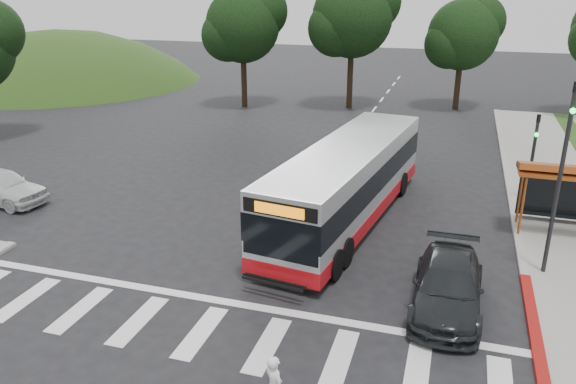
% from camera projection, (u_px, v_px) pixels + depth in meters
% --- Properties ---
extents(ground, '(140.00, 140.00, 0.00)m').
position_uv_depth(ground, '(261.00, 255.00, 20.31)').
color(ground, black).
rests_on(ground, ground).
extents(sidewalk_east, '(4.00, 40.00, 0.12)m').
position_uv_depth(sidewalk_east, '(561.00, 208.00, 24.39)').
color(sidewalk_east, gray).
rests_on(sidewalk_east, ground).
extents(curb_east, '(0.30, 40.00, 0.15)m').
position_uv_depth(curb_east, '(512.00, 203.00, 24.94)').
color(curb_east, '#9E9991').
rests_on(curb_east, ground).
extents(curb_east_red, '(0.32, 6.00, 0.15)m').
position_uv_depth(curb_east_red, '(534.00, 326.00, 16.00)').
color(curb_east_red, maroon).
rests_on(curb_east_red, ground).
extents(hillside_nw, '(44.00, 44.00, 10.00)m').
position_uv_depth(hillside_nw, '(61.00, 81.00, 56.00)').
color(hillside_nw, '#1C3912').
rests_on(hillside_nw, ground).
extents(crosswalk_ladder, '(18.00, 2.60, 0.01)m').
position_uv_depth(crosswalk_ladder, '(201.00, 332.00, 15.84)').
color(crosswalk_ladder, silver).
rests_on(crosswalk_ladder, ground).
extents(bus_shelter, '(4.20, 1.60, 2.86)m').
position_uv_depth(bus_shelter, '(576.00, 179.00, 21.06)').
color(bus_shelter, '#A44A1B').
rests_on(bus_shelter, sidewalk_east).
extents(traffic_signal_ne_tall, '(0.18, 0.37, 6.50)m').
position_uv_depth(traffic_signal_ne_tall, '(562.00, 165.00, 17.62)').
color(traffic_signal_ne_tall, black).
rests_on(traffic_signal_ne_tall, ground).
extents(traffic_signal_ne_short, '(0.18, 0.37, 4.00)m').
position_uv_depth(traffic_signal_ne_short, '(534.00, 149.00, 24.37)').
color(traffic_signal_ne_short, black).
rests_on(traffic_signal_ne_short, ground).
extents(tree_north_a, '(6.60, 6.15, 10.17)m').
position_uv_depth(tree_north_a, '(354.00, 16.00, 41.72)').
color(tree_north_a, black).
rests_on(tree_north_a, ground).
extents(tree_north_b, '(5.72, 5.33, 8.43)m').
position_uv_depth(tree_north_b, '(464.00, 34.00, 41.73)').
color(tree_north_b, black).
rests_on(tree_north_b, ground).
extents(tree_north_c, '(6.16, 5.74, 9.30)m').
position_uv_depth(tree_north_c, '(244.00, 24.00, 42.37)').
color(tree_north_c, black).
rests_on(tree_north_c, ground).
extents(transit_bus, '(4.40, 12.72, 3.22)m').
position_uv_depth(transit_bus, '(347.00, 185.00, 22.64)').
color(transit_bus, '#A8AAAC').
rests_on(transit_bus, ground).
extents(dark_sedan, '(2.07, 4.99, 1.44)m').
position_uv_depth(dark_sedan, '(448.00, 286.00, 16.84)').
color(dark_sedan, '#212527').
rests_on(dark_sedan, ground).
extents(west_car_white, '(4.72, 2.43, 1.54)m').
position_uv_depth(west_car_white, '(0.00, 186.00, 24.94)').
color(west_car_white, silver).
rests_on(west_car_white, ground).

